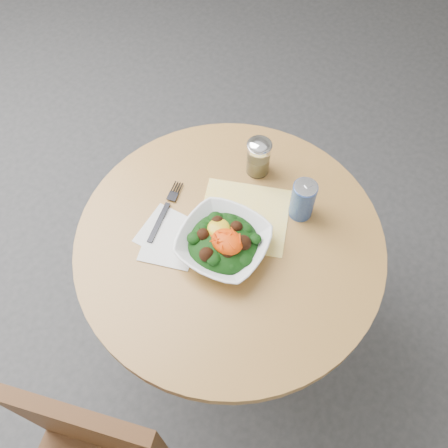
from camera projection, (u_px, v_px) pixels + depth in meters
name	position (u px, v px, depth m)	size (l,w,h in m)	color
ground	(228.00, 328.00, 2.08)	(6.00, 6.00, 0.00)	#323134
table	(229.00, 270.00, 1.61)	(0.90, 0.90, 0.75)	black
cloth_napkin	(244.00, 216.00, 1.48)	(0.26, 0.24, 0.00)	yellow
paper_napkins	(169.00, 238.00, 1.44)	(0.21, 0.21, 0.00)	silver
salad_bowl	(223.00, 242.00, 1.40)	(0.28, 0.28, 0.09)	white
fork	(166.00, 209.00, 1.49)	(0.08, 0.22, 0.00)	black
spice_shaker	(258.00, 157.00, 1.51)	(0.08, 0.08, 0.14)	silver
beverage_can	(303.00, 200.00, 1.43)	(0.07, 0.07, 0.14)	navy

